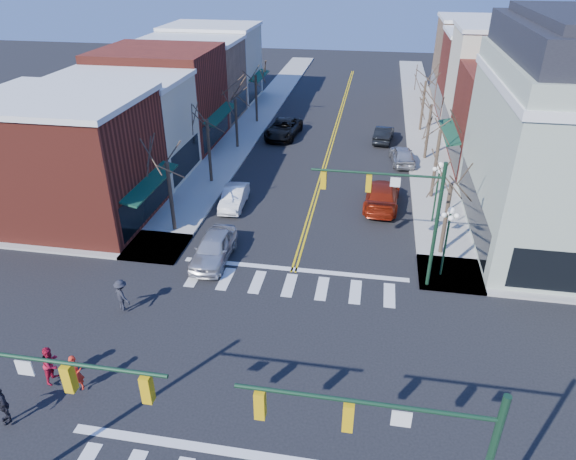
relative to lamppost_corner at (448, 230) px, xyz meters
The scene contains 35 objects.
ground 12.18m from the lamppost_corner, 133.97° to the right, with size 160.00×160.00×0.00m, color black.
sidewalk_left 20.69m from the lamppost_corner, 145.84° to the left, with size 3.50×70.00×0.15m, color #9E9B93.
sidewalk_right 11.87m from the lamppost_corner, 87.26° to the left, with size 3.50×70.00×0.15m, color #9E9B93.
bldg_left_brick_a 23.94m from the lamppost_corner, behind, with size 10.00×8.50×8.00m, color maroon.
bldg_left_stucco_a 26.14m from the lamppost_corner, 155.10° to the left, with size 10.00×7.00×7.50m, color beige.
bldg_left_brick_b 30.40m from the lamppost_corner, 141.28° to the left, with size 10.00×9.00×8.50m, color maroon.
bldg_left_tan 36.13m from the lamppost_corner, 131.01° to the left, with size 10.00×7.50×7.80m, color #9F7857.
bldg_left_stucco_b 42.28m from the lamppost_corner, 124.10° to the left, with size 10.00×8.00×8.20m, color beige.
bldg_right_brick_a 18.76m from the lamppost_corner, 67.06° to the left, with size 10.00×8.50×8.00m, color maroon.
bldg_right_stucco 26.12m from the lamppost_corner, 73.72° to the left, with size 10.00×7.00×10.00m, color beige.
bldg_right_brick_b 33.33m from the lamppost_corner, 77.34° to the left, with size 10.00×8.00×8.50m, color maroon.
bldg_right_tan 41.18m from the lamppost_corner, 79.78° to the left, with size 10.00×8.00×9.00m, color #9F7857.
traffic_mast_near_left 21.09m from the lamppost_corner, 130.84° to the right, with size 6.60×0.28×7.20m.
traffic_mast_near_right 16.21m from the lamppost_corner, 99.48° to the right, with size 6.60×0.28×7.20m.
traffic_mast_far_right 3.36m from the lamppost_corner, 157.49° to the right, with size 6.60×0.28×7.20m.
lamppost_corner is the anchor object (origin of this frame).
lamppost_midblock 6.50m from the lamppost_corner, 90.00° to the left, with size 0.36×0.36×4.33m.
tree_left_a 16.80m from the lamppost_corner, behind, with size 0.24×0.24×4.76m, color #382B21.
tree_left_b 19.65m from the lamppost_corner, 147.69° to the left, with size 0.24×0.24×5.04m, color #382B21.
tree_left_c 24.87m from the lamppost_corner, 131.90° to the left, with size 0.24×0.24×4.55m, color #382B21.
tree_left_d 31.27m from the lamppost_corner, 122.06° to the left, with size 0.24×0.24×4.90m, color #382B21.
tree_right_a 2.59m from the lamppost_corner, 85.43° to the left, with size 0.24×0.24×4.62m, color #382B21.
tree_right_b 10.51m from the lamppost_corner, 88.91° to the left, with size 0.24×0.24×5.18m, color #382B21.
tree_right_c 18.51m from the lamppost_corner, 89.38° to the left, with size 0.24×0.24×4.83m, color #382B21.
tree_right_d 26.51m from the lamppost_corner, 89.57° to the left, with size 0.24×0.24×4.97m, color #382B21.
car_left_near 13.18m from the lamppost_corner, behind, with size 1.94×4.83×1.65m, color silver.
car_left_mid 15.43m from the lamppost_corner, 153.99° to the left, with size 1.47×4.21×1.39m, color white.
car_left_far 25.99m from the lamppost_corner, 120.12° to the left, with size 2.74×5.93×1.65m, color black.
car_right_near 9.41m from the lamppost_corner, 111.77° to the left, with size 2.35×5.79×1.68m, color maroon.
car_right_mid 17.40m from the lamppost_corner, 95.99° to the left, with size 1.78×4.41×1.50m, color #AFAFB3.
car_right_far 23.02m from the lamppost_corner, 98.53° to the left, with size 1.55×4.43×1.46m, color black.
pedestrian_red_a 19.29m from the lamppost_corner, 143.85° to the right, with size 0.62×0.41×1.70m, color red.
pedestrian_red_b 20.17m from the lamppost_corner, 146.70° to the right, with size 0.84×0.65×1.73m, color #AC122D.
pedestrian_dark_a 21.97m from the lamppost_corner, 142.54° to the right, with size 1.01×0.42×1.72m, color black.
pedestrian_dark_b 17.25m from the lamppost_corner, 159.53° to the right, with size 1.12×0.64×1.73m, color black.
Camera 1 is at (3.87, -16.57, 16.21)m, focal length 32.00 mm.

